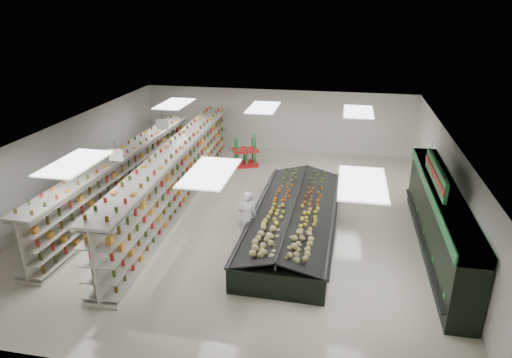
% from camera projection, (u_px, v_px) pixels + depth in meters
% --- Properties ---
extents(floor, '(16.00, 16.00, 0.00)m').
position_uv_depth(floor, '(244.00, 214.00, 17.05)').
color(floor, beige).
rests_on(floor, ground).
extents(ceiling, '(14.00, 16.00, 0.02)m').
position_uv_depth(ceiling, '(243.00, 132.00, 15.87)').
color(ceiling, white).
rests_on(ceiling, wall_back).
extents(wall_back, '(14.00, 0.02, 3.20)m').
position_uv_depth(wall_back, '(277.00, 120.00, 23.76)').
color(wall_back, silver).
rests_on(wall_back, floor).
extents(wall_front, '(14.00, 0.02, 3.20)m').
position_uv_depth(wall_front, '(157.00, 314.00, 9.17)').
color(wall_front, silver).
rests_on(wall_front, floor).
extents(wall_left, '(0.02, 16.00, 3.20)m').
position_uv_depth(wall_left, '(68.00, 162.00, 17.72)').
color(wall_left, silver).
rests_on(wall_left, floor).
extents(wall_right, '(0.02, 16.00, 3.20)m').
position_uv_depth(wall_right, '(448.00, 189.00, 15.21)').
color(wall_right, silver).
rests_on(wall_right, floor).
extents(produce_wall_case, '(0.93, 8.00, 2.20)m').
position_uv_depth(produce_wall_case, '(439.00, 217.00, 14.06)').
color(produce_wall_case, black).
rests_on(produce_wall_case, floor).
extents(aisle_sign_near, '(0.52, 0.06, 0.75)m').
position_uv_depth(aisle_sign_near, '(116.00, 155.00, 14.89)').
color(aisle_sign_near, white).
rests_on(aisle_sign_near, ceiling).
extents(aisle_sign_far, '(0.52, 0.06, 0.75)m').
position_uv_depth(aisle_sign_far, '(163.00, 124.00, 18.54)').
color(aisle_sign_far, white).
rests_on(aisle_sign_far, ceiling).
extents(hortifruti_banner, '(0.12, 3.20, 0.95)m').
position_uv_depth(hortifruti_banner, '(436.00, 174.00, 13.59)').
color(hortifruti_banner, '#20793A').
rests_on(hortifruti_banner, ceiling).
extents(gondola_left, '(1.18, 11.80, 2.04)m').
position_uv_depth(gondola_left, '(125.00, 179.00, 17.82)').
color(gondola_left, silver).
rests_on(gondola_left, floor).
extents(gondola_center, '(1.51, 13.51, 2.34)m').
position_uv_depth(gondola_center, '(178.00, 177.00, 17.66)').
color(gondola_center, silver).
rests_on(gondola_center, floor).
extents(produce_island, '(2.97, 7.84, 1.16)m').
position_uv_depth(produce_island, '(294.00, 219.00, 15.54)').
color(produce_island, black).
rests_on(produce_island, floor).
extents(soda_endcap, '(1.40, 1.21, 1.50)m').
position_uv_depth(soda_endcap, '(245.00, 151.00, 21.72)').
color(soda_endcap, red).
rests_on(soda_endcap, floor).
extents(shopper_main, '(0.74, 0.59, 1.76)m').
position_uv_depth(shopper_main, '(247.00, 216.00, 14.92)').
color(shopper_main, white).
rests_on(shopper_main, floor).
extents(shopper_background, '(0.87, 0.95, 1.67)m').
position_uv_depth(shopper_background, '(180.00, 152.00, 21.29)').
color(shopper_background, '#97795D').
rests_on(shopper_background, floor).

